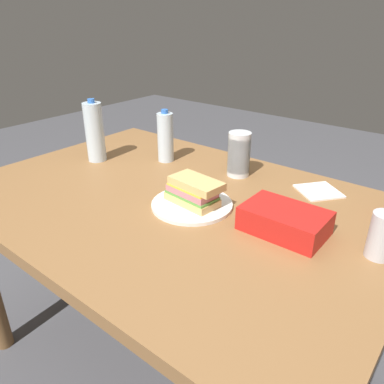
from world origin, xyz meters
TOP-DOWN VIEW (x-y plane):
  - ground_plane at (0.00, 0.00)m, footprint 8.00×8.00m
  - dining_table at (0.00, 0.00)m, footprint 1.44×0.99m
  - paper_plate at (0.09, -0.01)m, footprint 0.26×0.26m
  - sandwich at (0.10, -0.00)m, footprint 0.19×0.11m
  - chip_bag at (0.39, 0.04)m, footprint 0.23×0.15m
  - water_bottle_tall at (-0.25, 0.25)m, footprint 0.07×0.07m
  - plastic_cup_stack at (0.07, 0.30)m, footprint 0.08×0.08m
  - water_bottle_spare at (-0.48, 0.07)m, footprint 0.08×0.08m
  - soda_can_silver at (0.63, 0.08)m, footprint 0.07×0.07m
  - paper_napkin at (0.37, 0.35)m, footprint 0.18×0.18m

SIDE VIEW (x-z plane):
  - ground_plane at x=0.00m, z-range 0.00..0.00m
  - dining_table at x=0.00m, z-range 0.29..1.05m
  - paper_napkin at x=0.37m, z-range 0.76..0.77m
  - paper_plate at x=0.09m, z-range 0.76..0.77m
  - chip_bag at x=0.39m, z-range 0.76..0.83m
  - sandwich at x=0.10m, z-range 0.77..0.86m
  - soda_can_silver at x=0.63m, z-range 0.76..0.88m
  - plastic_cup_stack at x=0.07m, z-range 0.76..0.93m
  - water_bottle_tall at x=-0.25m, z-range 0.76..0.97m
  - water_bottle_spare at x=-0.48m, z-range 0.76..1.01m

